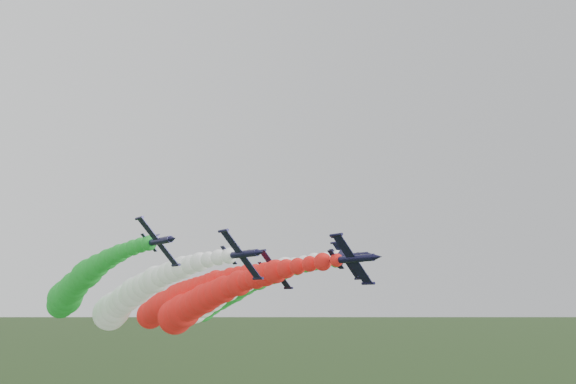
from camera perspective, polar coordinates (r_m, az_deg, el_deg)
name	(u,v)px	position (r m, az deg, el deg)	size (l,w,h in m)	color
jet_lead	(200,303)	(126.26, -8.95, -11.10)	(13.07, 77.20, 17.82)	#131134
jet_inner_left	(128,299)	(130.76, -15.94, -10.43)	(12.97, 77.09, 17.71)	#131134
jet_inner_right	(218,295)	(142.77, -7.17, -10.39)	(12.91, 77.03, 17.65)	#131134
jet_outer_left	(74,289)	(135.07, -20.88, -9.15)	(12.20, 76.32, 16.94)	#131134
jet_outer_right	(227,295)	(152.63, -6.24, -10.34)	(12.86, 76.99, 17.60)	#131134
jet_trail	(171,302)	(149.92, -11.77, -10.87)	(12.74, 76.86, 17.48)	#131134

